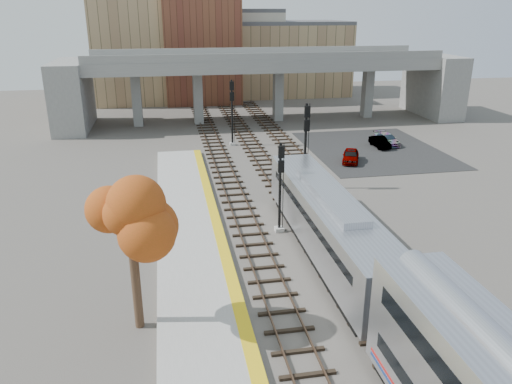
{
  "coord_description": "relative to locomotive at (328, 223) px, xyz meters",
  "views": [
    {
      "loc": [
        -8.47,
        -22.2,
        14.73
      ],
      "look_at": [
        -2.48,
        10.32,
        2.5
      ],
      "focal_mm": 35.0,
      "sensor_mm": 36.0,
      "label": 1
    }
  ],
  "objects": [
    {
      "name": "ground",
      "position": [
        -1.0,
        -4.72,
        -2.28
      ],
      "size": [
        160.0,
        160.0,
        0.0
      ],
      "primitive_type": "plane",
      "color": "#47423D",
      "rests_on": "ground"
    },
    {
      "name": "buildings_far",
      "position": [
        0.26,
        61.85,
        5.6
      ],
      "size": [
        43.0,
        21.0,
        20.6
      ],
      "color": "tan",
      "rests_on": "ground"
    },
    {
      "name": "locomotive",
      "position": [
        0.0,
        0.0,
        0.0
      ],
      "size": [
        3.02,
        19.05,
        4.1
      ],
      "color": "#A8AAB2",
      "rests_on": "ground"
    },
    {
      "name": "signal_mast_far",
      "position": [
        -2.1,
        27.88,
        1.44
      ],
      "size": [
        0.6,
        0.64,
        7.37
      ],
      "color": "#9E9E99",
      "rests_on": "ground"
    },
    {
      "name": "car_c",
      "position": [
        15.3,
        24.91,
        -1.62
      ],
      "size": [
        2.0,
        4.37,
        1.24
      ],
      "primitive_type": "imported",
      "rotation": [
        0.0,
        0.0,
        0.06
      ],
      "color": "#99999E",
      "rests_on": "parking_lot"
    },
    {
      "name": "platform",
      "position": [
        -8.25,
        -4.72,
        -2.1
      ],
      "size": [
        4.5,
        60.0,
        0.35
      ],
      "primitive_type": "cube",
      "color": "#9E9E99",
      "rests_on": "ground"
    },
    {
      "name": "car_b",
      "position": [
        14.0,
        23.9,
        -1.64
      ],
      "size": [
        1.29,
        3.62,
        1.19
      ],
      "primitive_type": "imported",
      "rotation": [
        0.0,
        0.0,
        0.01
      ],
      "color": "#99999E",
      "rests_on": "parking_lot"
    },
    {
      "name": "tree",
      "position": [
        -11.34,
        -5.45,
        3.52
      ],
      "size": [
        3.6,
        3.6,
        7.81
      ],
      "color": "#382619",
      "rests_on": "ground"
    },
    {
      "name": "car_a",
      "position": [
        8.75,
        19.07,
        -1.57
      ],
      "size": [
        2.96,
        4.21,
        1.33
      ],
      "primitive_type": "imported",
      "rotation": [
        0.0,
        0.0,
        -0.4
      ],
      "color": "#99999E",
      "rests_on": "parking_lot"
    },
    {
      "name": "parking_lot",
      "position": [
        13.0,
        23.28,
        -2.26
      ],
      "size": [
        14.0,
        18.0,
        0.04
      ],
      "primitive_type": "cube",
      "color": "black",
      "rests_on": "ground"
    },
    {
      "name": "signal_mast_near",
      "position": [
        -2.1,
        4.06,
        0.76
      ],
      "size": [
        0.6,
        0.64,
        6.39
      ],
      "color": "#9E9E99",
      "rests_on": "ground"
    },
    {
      "name": "overpass",
      "position": [
        3.92,
        40.28,
        3.53
      ],
      "size": [
        54.0,
        12.0,
        9.5
      ],
      "color": "slate",
      "rests_on": "ground"
    },
    {
      "name": "tracks",
      "position": [
        -0.07,
        7.78,
        -2.2
      ],
      "size": [
        10.7,
        95.0,
        0.25
      ],
      "color": "black",
      "rests_on": "ground"
    },
    {
      "name": "signal_mast_mid",
      "position": [
        2.0,
        12.34,
        1.45
      ],
      "size": [
        0.6,
        0.64,
        7.39
      ],
      "color": "#9E9E99",
      "rests_on": "ground"
    },
    {
      "name": "yellow_strip",
      "position": [
        -6.35,
        -4.72,
        -1.92
      ],
      "size": [
        0.7,
        60.0,
        0.01
      ],
      "primitive_type": "cube",
      "color": "yellow",
      "rests_on": "platform"
    }
  ]
}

